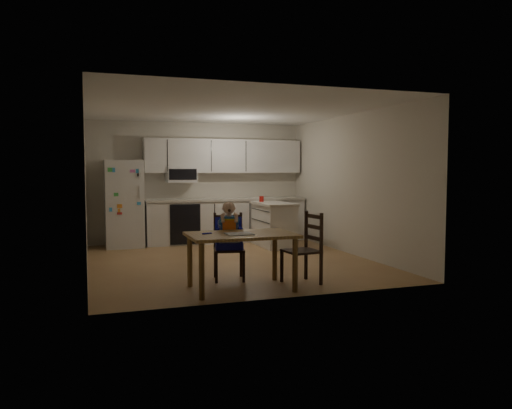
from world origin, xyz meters
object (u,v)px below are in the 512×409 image
object	(u,v)px
chair_booster	(229,233)
red_cup	(262,199)
kitchen_island	(274,224)
refrigerator	(124,204)
chair_side	(307,243)
dining_table	(241,241)

from	to	relation	value
chair_booster	red_cup	bearing A→B (deg)	74.00
kitchen_island	red_cup	distance (m)	0.61
refrigerator	chair_booster	xyz separation A→B (m)	(1.16, -3.46, -0.20)
red_cup	chair_side	distance (m)	3.56
refrigerator	dining_table	size ratio (longest dim) A/B	1.28
chair_booster	chair_side	size ratio (longest dim) A/B	1.13
kitchen_island	chair_booster	xyz separation A→B (m)	(-1.65, -2.59, 0.21)
dining_table	kitchen_island	bearing A→B (deg)	62.62
chair_booster	refrigerator	bearing A→B (deg)	119.75
kitchen_island	red_cup	xyz separation A→B (m)	(-0.14, 0.35, 0.49)
refrigerator	kitchen_island	distance (m)	2.97
kitchen_island	chair_booster	distance (m)	3.08
red_cup	chair_booster	xyz separation A→B (m)	(-1.52, -2.94, -0.27)
dining_table	chair_booster	distance (m)	0.62
kitchen_island	dining_table	xyz separation A→B (m)	(-1.66, -3.21, 0.18)
kitchen_island	chair_side	bearing A→B (deg)	-102.82
red_cup	dining_table	xyz separation A→B (m)	(-1.52, -3.55, -0.31)
refrigerator	chair_booster	distance (m)	3.65
refrigerator	chair_booster	bearing A→B (deg)	-71.54
red_cup	chair_side	xyz separation A→B (m)	(-0.58, -3.49, -0.39)
dining_table	chair_booster	world-z (taller)	chair_booster
refrigerator	dining_table	world-z (taller)	refrigerator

